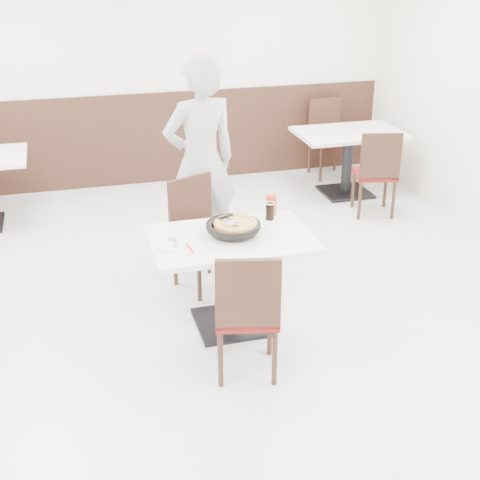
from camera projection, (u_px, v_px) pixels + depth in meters
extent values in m
plane|color=beige|center=(215.00, 324.00, 5.23)|extent=(7.00, 7.00, 0.00)
cube|color=silver|center=(143.00, 67.00, 7.73)|extent=(6.00, 0.04, 2.80)
cube|color=black|center=(147.00, 139.00, 8.06)|extent=(5.90, 0.03, 1.10)
cylinder|color=black|center=(235.00, 233.00, 4.95)|extent=(0.14, 0.14, 0.04)
cylinder|color=black|center=(233.00, 229.00, 4.95)|extent=(0.39, 0.39, 0.01)
cylinder|color=tan|center=(236.00, 226.00, 4.96)|extent=(0.33, 0.33, 0.02)
cube|color=white|center=(231.00, 223.00, 4.93)|extent=(0.09, 0.10, 0.00)
cube|color=white|center=(179.00, 249.00, 4.72)|extent=(0.19, 0.19, 0.00)
cylinder|color=white|center=(172.00, 246.00, 4.76)|extent=(0.20, 0.20, 0.01)
cube|color=white|center=(175.00, 243.00, 4.78)|extent=(0.05, 0.15, 0.00)
cylinder|color=black|center=(270.00, 212.00, 5.21)|extent=(0.07, 0.07, 0.13)
cylinder|color=red|center=(271.00, 205.00, 5.30)|extent=(0.09, 0.09, 0.16)
imported|color=silver|center=(201.00, 162.00, 5.93)|extent=(0.77, 0.58, 1.89)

